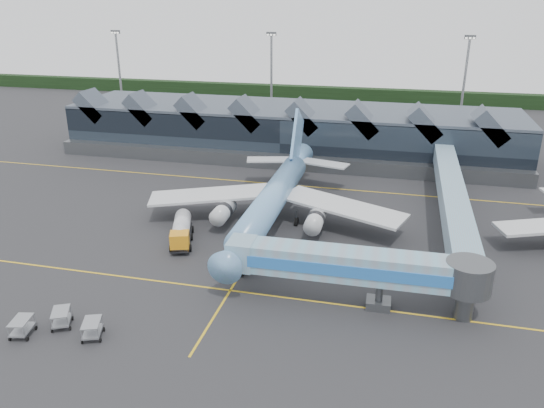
# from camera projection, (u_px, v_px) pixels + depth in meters

# --- Properties ---
(ground) EXTENTS (260.00, 260.00, 0.00)m
(ground) POSITION_uv_depth(u_px,v_px,m) (250.00, 258.00, 65.85)
(ground) COLOR #2C2C2E
(ground) RESTS_ON ground
(taxi_stripes) EXTENTS (120.00, 60.00, 0.01)m
(taxi_stripes) POSITION_uv_depth(u_px,v_px,m) (270.00, 227.00, 74.88)
(taxi_stripes) COLOR yellow
(taxi_stripes) RESTS_ON ground
(tree_line_far) EXTENTS (260.00, 4.00, 4.00)m
(tree_line_far) POSITION_uv_depth(u_px,v_px,m) (347.00, 94.00, 164.56)
(tree_line_far) COLOR black
(tree_line_far) RESTS_ON ground
(terminal) EXTENTS (90.00, 22.25, 12.52)m
(terminal) POSITION_uv_depth(u_px,v_px,m) (290.00, 130.00, 107.99)
(terminal) COLOR black
(terminal) RESTS_ON ground
(light_masts) EXTENTS (132.40, 42.56, 22.45)m
(light_masts) POSITION_uv_depth(u_px,v_px,m) (424.00, 86.00, 113.40)
(light_masts) COLOR gray
(light_masts) RESTS_ON ground
(main_airliner) EXTENTS (37.57, 43.05, 13.87)m
(main_airliner) POSITION_uv_depth(u_px,v_px,m) (275.00, 196.00, 74.79)
(main_airliner) COLOR #61A5C5
(main_airliner) RESTS_ON ground
(jet_bridge) EXTENTS (26.85, 4.63, 6.36)m
(jet_bridge) POSITION_uv_depth(u_px,v_px,m) (370.00, 269.00, 54.00)
(jet_bridge) COLOR #77ADC7
(jet_bridge) RESTS_ON ground
(fuel_truck) EXTENTS (5.04, 9.32, 3.15)m
(fuel_truck) POSITION_uv_depth(u_px,v_px,m) (182.00, 229.00, 69.80)
(fuel_truck) COLOR black
(fuel_truck) RESTS_ON ground
(baggage_carts) EXTENTS (8.91, 5.06, 1.73)m
(baggage_carts) POSITION_uv_depth(u_px,v_px,m) (59.00, 324.00, 50.93)
(baggage_carts) COLOR #94979C
(baggage_carts) RESTS_ON ground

